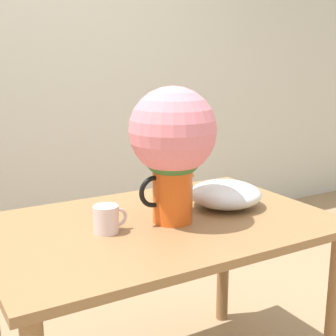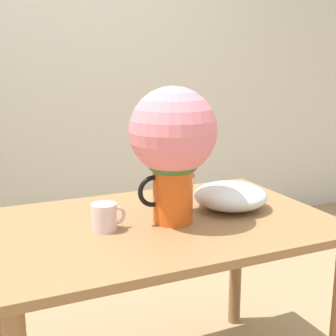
{
  "view_description": "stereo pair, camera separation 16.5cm",
  "coord_description": "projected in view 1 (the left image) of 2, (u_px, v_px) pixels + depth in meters",
  "views": [
    {
      "loc": [
        -0.8,
        -1.45,
        1.31
      ],
      "look_at": [
        0.01,
        -0.06,
        0.94
      ],
      "focal_mm": 50.0,
      "sensor_mm": 36.0,
      "label": 1
    },
    {
      "loc": [
        -0.65,
        -1.52,
        1.31
      ],
      "look_at": [
        0.01,
        -0.06,
        0.94
      ],
      "focal_mm": 50.0,
      "sensor_mm": 36.0,
      "label": 2
    }
  ],
  "objects": [
    {
      "name": "wall_back",
      "position": [
        30.0,
        62.0,
        3.07
      ],
      "size": [
        8.0,
        0.05,
        2.6
      ],
      "color": "silver",
      "rests_on": "ground_plane"
    },
    {
      "name": "flower_vase",
      "position": [
        173.0,
        141.0,
        1.64
      ],
      "size": [
        0.31,
        0.31,
        0.49
      ],
      "color": "#E05619",
      "rests_on": "table"
    },
    {
      "name": "coffee_mug",
      "position": [
        107.0,
        219.0,
        1.59
      ],
      "size": [
        0.12,
        0.09,
        0.1
      ],
      "color": "silver",
      "rests_on": "table"
    },
    {
      "name": "table",
      "position": [
        160.0,
        249.0,
        1.73
      ],
      "size": [
        1.24,
        0.82,
        0.74
      ],
      "color": "olive",
      "rests_on": "ground_plane"
    },
    {
      "name": "white_bowl",
      "position": [
        225.0,
        194.0,
        1.87
      ],
      "size": [
        0.29,
        0.29,
        0.1
      ],
      "color": "silver",
      "rests_on": "table"
    }
  ]
}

